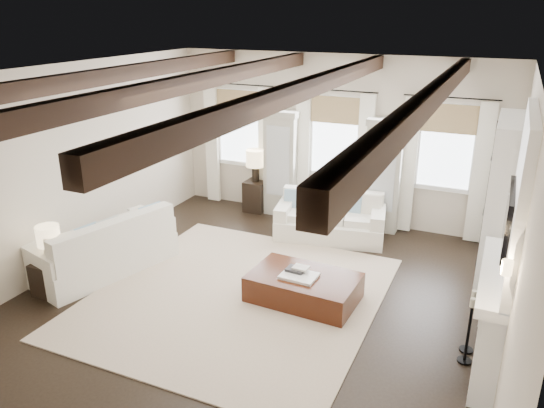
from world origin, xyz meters
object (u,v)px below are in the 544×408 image
at_px(side_table_back, 256,196).
at_px(ottoman, 304,288).
at_px(sofa_back, 331,220).
at_px(sofa_left, 106,249).
at_px(side_table_front, 55,278).

bearing_deg(side_table_back, ottoman, -53.59).
relative_size(sofa_back, sofa_left, 0.86).
distance_m(sofa_back, sofa_left, 3.95).
relative_size(ottoman, side_table_front, 3.01).
height_order(side_table_front, side_table_back, side_table_back).
bearing_deg(sofa_left, sofa_back, 44.39).
xyz_separation_m(sofa_back, side_table_front, (-3.05, -3.62, -0.08)).
bearing_deg(sofa_back, sofa_left, -135.61).
height_order(sofa_left, side_table_back, sofa_left).
bearing_deg(side_table_front, sofa_back, 49.84).
bearing_deg(side_table_back, sofa_back, -20.18).
xyz_separation_m(side_table_front, side_table_back, (1.21, 4.29, 0.07)).
distance_m(sofa_left, side_table_front, 0.90).
bearing_deg(sofa_left, side_table_back, 74.14).
distance_m(ottoman, side_table_front, 3.65).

